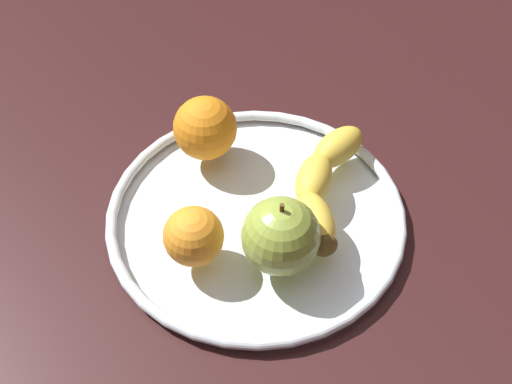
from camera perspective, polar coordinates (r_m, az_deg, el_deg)
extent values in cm
cube|color=#311617|center=(73.95, 0.00, -3.44)|extent=(122.16, 122.16, 4.00)
cylinder|color=silver|center=(72.14, 0.00, -2.33)|extent=(30.63, 30.63, 0.60)
torus|color=silver|center=(71.43, 0.00, -1.88)|extent=(31.91, 31.91, 1.20)
ellipsoid|color=yellow|center=(75.19, 6.98, 3.81)|extent=(7.51, 7.72, 3.73)
ellipsoid|color=yellow|center=(71.62, 4.93, 1.09)|extent=(7.85, 5.68, 3.73)
ellipsoid|color=yellow|center=(67.99, 5.07, -2.45)|extent=(7.70, 5.18, 3.73)
ellipsoid|color=brown|center=(66.21, 5.86, -4.55)|extent=(2.52, 2.98, 2.61)
sphere|color=#8DA73E|center=(64.11, 2.11, -3.75)|extent=(7.71, 7.71, 7.71)
cylinder|color=#593819|center=(60.92, 2.21, -1.46)|extent=(0.44, 0.44, 1.20)
sphere|color=orange|center=(74.55, -4.35, 5.44)|extent=(7.12, 7.12, 7.12)
sphere|color=orange|center=(65.40, -5.33, -3.76)|extent=(6.00, 6.00, 6.00)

